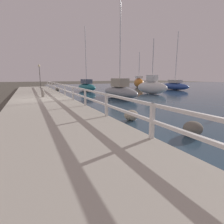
% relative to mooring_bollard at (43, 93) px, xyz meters
% --- Properties ---
extents(ground_plane, '(120.00, 120.00, 0.00)m').
position_rel_mooring_bollard_xyz_m(ground_plane, '(-0.19, -1.19, -0.53)').
color(ground_plane, '#4C473D').
extents(dock_walkway, '(4.19, 36.00, 0.22)m').
position_rel_mooring_bollard_xyz_m(dock_walkway, '(-0.19, -1.19, -0.42)').
color(dock_walkway, '#B2AD9E').
rests_on(dock_walkway, ground).
extents(railing, '(0.10, 32.50, 0.93)m').
position_rel_mooring_bollard_xyz_m(railing, '(1.80, -1.19, 0.33)').
color(railing, white).
rests_on(railing, dock_walkway).
extents(boulder_upstream, '(0.57, 0.51, 0.43)m').
position_rel_mooring_bollard_xyz_m(boulder_upstream, '(2.37, 8.39, -0.32)').
color(boulder_upstream, '#666056').
rests_on(boulder_upstream, ground).
extents(boulder_far_strip, '(0.62, 0.56, 0.47)m').
position_rel_mooring_bollard_xyz_m(boulder_far_strip, '(3.50, -11.38, -0.30)').
color(boulder_far_strip, '#666056').
rests_on(boulder_far_strip, ground).
extents(boulder_downstream, '(0.60, 0.54, 0.45)m').
position_rel_mooring_bollard_xyz_m(boulder_downstream, '(2.79, -8.89, -0.31)').
color(boulder_downstream, gray).
rests_on(boulder_downstream, ground).
extents(mooring_bollard, '(0.24, 0.24, 0.62)m').
position_rel_mooring_bollard_xyz_m(mooring_bollard, '(0.00, 0.00, 0.00)').
color(mooring_bollard, gray).
rests_on(mooring_bollard, dock_walkway).
extents(dock_lamp, '(0.26, 0.26, 2.99)m').
position_rel_mooring_bollard_xyz_m(dock_lamp, '(0.34, 7.44, 1.90)').
color(dock_lamp, '#514C47').
rests_on(dock_lamp, dock_walkway).
extents(sailboat_orange, '(2.73, 4.62, 5.83)m').
position_rel_mooring_bollard_xyz_m(sailboat_orange, '(16.16, 10.32, 0.32)').
color(sailboat_orange, orange).
rests_on(sailboat_orange, water_surface).
extents(sailboat_gray, '(1.74, 4.89, 7.91)m').
position_rel_mooring_bollard_xyz_m(sailboat_gray, '(6.09, -1.67, 0.10)').
color(sailboat_gray, gray).
rests_on(sailboat_gray, water_surface).
extents(sailboat_blue, '(1.54, 5.16, 7.78)m').
position_rel_mooring_bollard_xyz_m(sailboat_blue, '(17.89, 3.81, 0.06)').
color(sailboat_blue, '#2D4C9E').
rests_on(sailboat_blue, water_surface).
extents(sailboat_teal, '(1.88, 4.42, 7.80)m').
position_rel_mooring_bollard_xyz_m(sailboat_teal, '(5.78, 6.81, 0.08)').
color(sailboat_teal, '#1E707A').
rests_on(sailboat_teal, water_surface).
extents(sailboat_white, '(2.06, 3.95, 5.64)m').
position_rel_mooring_bollard_xyz_m(sailboat_white, '(11.01, 0.24, 0.23)').
color(sailboat_white, white).
rests_on(sailboat_white, water_surface).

